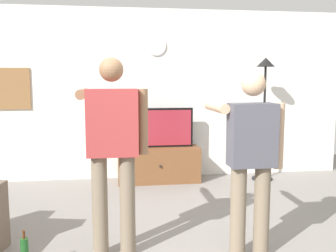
{
  "coord_description": "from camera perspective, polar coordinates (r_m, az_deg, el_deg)",
  "views": [
    {
      "loc": [
        -0.57,
        -3.06,
        1.58
      ],
      "look_at": [
        0.02,
        1.2,
        1.05
      ],
      "focal_mm": 39.77,
      "sensor_mm": 36.0,
      "label": 1
    }
  ],
  "objects": [
    {
      "name": "back_wall",
      "position": [
        6.04,
        -2.5,
        4.85
      ],
      "size": [
        6.4,
        0.1,
        2.7
      ],
      "primitive_type": "cube",
      "color": "silver",
      "rests_on": "ground_plane"
    },
    {
      "name": "tv_stand",
      "position": [
        5.84,
        -1.44,
        -5.92
      ],
      "size": [
        1.26,
        0.47,
        0.54
      ],
      "color": "brown",
      "rests_on": "ground_plane"
    },
    {
      "name": "television",
      "position": [
        5.79,
        -1.51,
        -0.26
      ],
      "size": [
        1.08,
        0.07,
        0.61
      ],
      "color": "black",
      "rests_on": "tv_stand"
    },
    {
      "name": "wall_clock",
      "position": [
        6.0,
        -1.81,
        12.18
      ],
      "size": [
        0.3,
        0.03,
        0.3
      ],
      "primitive_type": "cylinder",
      "rotation": [
        1.57,
        0.0,
        0.0
      ],
      "color": "white"
    },
    {
      "name": "framed_picture",
      "position": [
        6.16,
        -23.05,
        5.28
      ],
      "size": [
        0.6,
        0.04,
        0.63
      ],
      "primitive_type": "cube",
      "color": "olive"
    },
    {
      "name": "floor_lamp",
      "position": [
        6.0,
        14.61,
        4.88
      ],
      "size": [
        0.32,
        0.32,
        1.93
      ],
      "color": "black",
      "rests_on": "ground_plane"
    },
    {
      "name": "person_standing_nearer_lamp",
      "position": [
        3.33,
        -8.48,
        -2.74
      ],
      "size": [
        0.63,
        0.78,
        1.78
      ],
      "color": "#7A6B56",
      "rests_on": "ground_plane"
    },
    {
      "name": "person_standing_nearer_couch",
      "position": [
        3.36,
        12.59,
        -4.24
      ],
      "size": [
        0.58,
        0.78,
        1.65
      ],
      "color": "#7A6B56",
      "rests_on": "ground_plane"
    }
  ]
}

